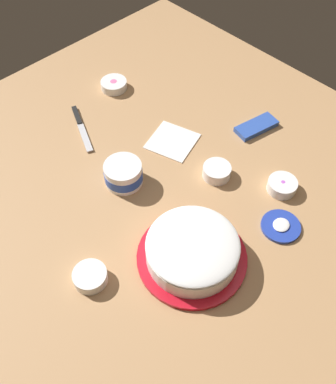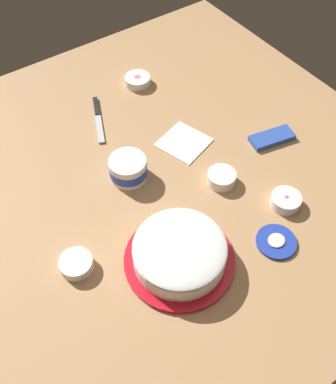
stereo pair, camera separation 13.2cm
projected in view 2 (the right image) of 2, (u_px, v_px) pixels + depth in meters
ground_plane at (163, 170)px, 1.42m from camera, size 1.54×1.54×0.00m
frosted_cake at (180, 253)px, 1.18m from camera, size 0.31×0.31×0.09m
frosting_tub at (128, 168)px, 1.37m from camera, size 0.12×0.12×0.08m
frosting_tub_lid at (276, 242)px, 1.25m from camera, size 0.12×0.12×0.02m
spreading_knife at (98, 115)px, 1.57m from camera, size 0.11×0.22×0.01m
sprinkle_bowl_orange at (76, 264)px, 1.19m from camera, size 0.09×0.09×0.04m
sprinkle_bowl_rainbow at (286, 200)px, 1.32m from camera, size 0.09×0.09×0.04m
sprinkle_bowl_pink at (138, 80)px, 1.68m from camera, size 0.10×0.10×0.03m
sprinkle_bowl_blue at (222, 178)px, 1.37m from camera, size 0.09×0.09×0.04m
candy_box_lower at (272, 138)px, 1.50m from camera, size 0.16×0.09×0.02m
paper_napkin at (184, 142)px, 1.49m from camera, size 0.19×0.19×0.01m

